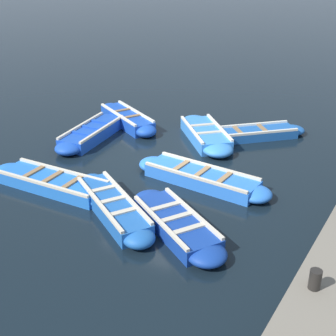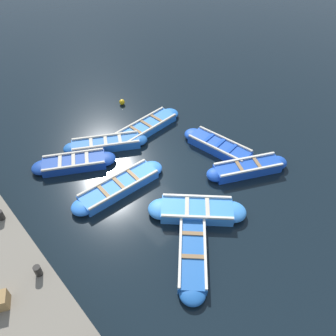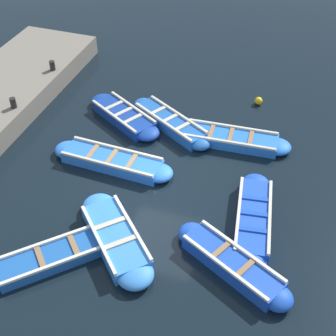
{
  "view_description": "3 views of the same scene",
  "coord_description": "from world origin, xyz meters",
  "px_view_note": "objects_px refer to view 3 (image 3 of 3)",
  "views": [
    {
      "loc": [
        6.74,
        -10.25,
        5.79
      ],
      "look_at": [
        0.89,
        -0.71,
        0.38
      ],
      "focal_mm": 50.0,
      "sensor_mm": 36.0,
      "label": 1
    },
    {
      "loc": [
        6.09,
        7.12,
        9.07
      ],
      "look_at": [
        -0.07,
        0.32,
        0.49
      ],
      "focal_mm": 35.0,
      "sensor_mm": 36.0,
      "label": 2
    },
    {
      "loc": [
        -3.34,
        9.32,
        9.49
      ],
      "look_at": [
        0.01,
        -0.6,
        0.21
      ],
      "focal_mm": 50.0,
      "sensor_mm": 36.0,
      "label": 3
    }
  ],
  "objects_px": {
    "boat_stern_in": "(230,139)",
    "boat_outer_right": "(253,219)",
    "boat_drifting": "(112,161)",
    "boat_mid_row": "(124,116)",
    "boat_tucked": "(58,255)",
    "boat_near_quay": "(116,238)",
    "buoy_orange_near": "(258,101)",
    "boat_far_corner": "(171,123)",
    "bollard_mid_north": "(13,103)",
    "boat_centre": "(232,264)",
    "bollard_north": "(52,65)"
  },
  "relations": [
    {
      "from": "boat_near_quay",
      "to": "boat_drifting",
      "type": "height_order",
      "value": "boat_near_quay"
    },
    {
      "from": "boat_drifting",
      "to": "boat_centre",
      "type": "bearing_deg",
      "value": 148.79
    },
    {
      "from": "bollard_mid_north",
      "to": "buoy_orange_near",
      "type": "bearing_deg",
      "value": -152.73
    },
    {
      "from": "boat_centre",
      "to": "bollard_north",
      "type": "height_order",
      "value": "bollard_north"
    },
    {
      "from": "bollard_mid_north",
      "to": "buoy_orange_near",
      "type": "distance_m",
      "value": 8.49
    },
    {
      "from": "boat_mid_row",
      "to": "boat_drifting",
      "type": "xyz_separation_m",
      "value": [
        -0.58,
        2.29,
        -0.0
      ]
    },
    {
      "from": "boat_tucked",
      "to": "bollard_mid_north",
      "type": "relative_size",
      "value": 9.31
    },
    {
      "from": "boat_drifting",
      "to": "bollard_north",
      "type": "xyz_separation_m",
      "value": [
        3.89,
        -3.5,
        0.72
      ]
    },
    {
      "from": "bollard_north",
      "to": "bollard_mid_north",
      "type": "relative_size",
      "value": 1.0
    },
    {
      "from": "boat_near_quay",
      "to": "bollard_mid_north",
      "type": "xyz_separation_m",
      "value": [
        5.21,
        -3.67,
        0.7
      ]
    },
    {
      "from": "bollard_north",
      "to": "bollard_mid_north",
      "type": "distance_m",
      "value": 2.6
    },
    {
      "from": "boat_tucked",
      "to": "bollard_north",
      "type": "relative_size",
      "value": 9.31
    },
    {
      "from": "boat_tucked",
      "to": "boat_near_quay",
      "type": "relative_size",
      "value": 1.05
    },
    {
      "from": "boat_outer_right",
      "to": "buoy_orange_near",
      "type": "relative_size",
      "value": 12.84
    },
    {
      "from": "buoy_orange_near",
      "to": "boat_stern_in",
      "type": "bearing_deg",
      "value": 79.77
    },
    {
      "from": "boat_far_corner",
      "to": "bollard_mid_north",
      "type": "xyz_separation_m",
      "value": [
        4.95,
        1.54,
        0.71
      ]
    },
    {
      "from": "boat_near_quay",
      "to": "buoy_orange_near",
      "type": "distance_m",
      "value": 7.89
    },
    {
      "from": "boat_tucked",
      "to": "boat_near_quay",
      "type": "bearing_deg",
      "value": -141.27
    },
    {
      "from": "boat_centre",
      "to": "boat_drifting",
      "type": "distance_m",
      "value": 5.08
    },
    {
      "from": "boat_far_corner",
      "to": "bollard_mid_north",
      "type": "distance_m",
      "value": 5.24
    },
    {
      "from": "bollard_mid_north",
      "to": "bollard_north",
      "type": "bearing_deg",
      "value": -90.0
    },
    {
      "from": "bollard_mid_north",
      "to": "buoy_orange_near",
      "type": "xyz_separation_m",
      "value": [
        -7.52,
        -3.88,
        -0.76
      ]
    },
    {
      "from": "boat_centre",
      "to": "boat_outer_right",
      "type": "bearing_deg",
      "value": -96.96
    },
    {
      "from": "boat_tucked",
      "to": "bollard_north",
      "type": "bearing_deg",
      "value": -60.71
    },
    {
      "from": "boat_centre",
      "to": "bollard_mid_north",
      "type": "height_order",
      "value": "bollard_mid_north"
    },
    {
      "from": "boat_mid_row",
      "to": "boat_stern_in",
      "type": "bearing_deg",
      "value": 179.33
    },
    {
      "from": "boat_far_corner",
      "to": "boat_outer_right",
      "type": "relative_size",
      "value": 0.95
    },
    {
      "from": "bollard_north",
      "to": "boat_tucked",
      "type": "bearing_deg",
      "value": 119.29
    },
    {
      "from": "boat_tucked",
      "to": "boat_centre",
      "type": "bearing_deg",
      "value": -165.55
    },
    {
      "from": "boat_outer_right",
      "to": "boat_tucked",
      "type": "distance_m",
      "value": 5.16
    },
    {
      "from": "boat_near_quay",
      "to": "boat_tucked",
      "type": "bearing_deg",
      "value": 38.73
    },
    {
      "from": "boat_near_quay",
      "to": "buoy_orange_near",
      "type": "xyz_separation_m",
      "value": [
        -2.31,
        -7.55,
        -0.05
      ]
    },
    {
      "from": "boat_drifting",
      "to": "buoy_orange_near",
      "type": "xyz_separation_m",
      "value": [
        -3.63,
        -4.77,
        -0.04
      ]
    },
    {
      "from": "boat_stern_in",
      "to": "boat_near_quay",
      "type": "distance_m",
      "value": 5.35
    },
    {
      "from": "boat_far_corner",
      "to": "boat_mid_row",
      "type": "distance_m",
      "value": 1.65
    },
    {
      "from": "bollard_mid_north",
      "to": "boat_stern_in",
      "type": "bearing_deg",
      "value": -169.16
    },
    {
      "from": "boat_stern_in",
      "to": "boat_far_corner",
      "type": "xyz_separation_m",
      "value": [
        2.11,
        -0.19,
        0.02
      ]
    },
    {
      "from": "boat_stern_in",
      "to": "boat_drifting",
      "type": "xyz_separation_m",
      "value": [
        3.18,
        2.25,
        0.01
      ]
    },
    {
      "from": "boat_mid_row",
      "to": "boat_drifting",
      "type": "height_order",
      "value": "boat_mid_row"
    },
    {
      "from": "boat_stern_in",
      "to": "boat_mid_row",
      "type": "xyz_separation_m",
      "value": [
        3.75,
        -0.04,
        0.01
      ]
    },
    {
      "from": "bollard_north",
      "to": "boat_near_quay",
      "type": "bearing_deg",
      "value": 129.7
    },
    {
      "from": "boat_far_corner",
      "to": "bollard_north",
      "type": "bearing_deg",
      "value": -12.12
    },
    {
      "from": "boat_stern_in",
      "to": "boat_outer_right",
      "type": "distance_m",
      "value": 3.51
    },
    {
      "from": "boat_drifting",
      "to": "boat_mid_row",
      "type": "bearing_deg",
      "value": -75.9
    },
    {
      "from": "boat_centre",
      "to": "boat_mid_row",
      "type": "bearing_deg",
      "value": -45.04
    },
    {
      "from": "boat_mid_row",
      "to": "boat_near_quay",
      "type": "height_order",
      "value": "boat_near_quay"
    },
    {
      "from": "boat_mid_row",
      "to": "buoy_orange_near",
      "type": "relative_size",
      "value": 11.72
    },
    {
      "from": "boat_centre",
      "to": "bollard_north",
      "type": "relative_size",
      "value": 9.6
    },
    {
      "from": "boat_centre",
      "to": "bollard_north",
      "type": "xyz_separation_m",
      "value": [
        8.23,
        -6.13,
        0.69
      ]
    },
    {
      "from": "boat_mid_row",
      "to": "bollard_north",
      "type": "height_order",
      "value": "bollard_north"
    }
  ]
}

